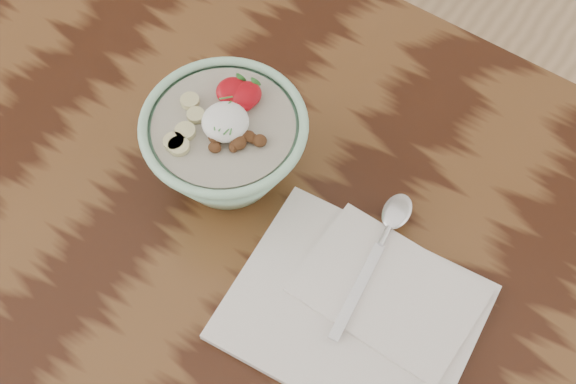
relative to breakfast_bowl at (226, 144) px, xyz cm
name	(u,v)px	position (x,y,z in cm)	size (l,w,h in cm)	color
table	(159,237)	(-5.66, -8.72, -15.73)	(160.00, 90.00, 75.00)	black
breakfast_bowl	(226,144)	(0.00, 0.00, 0.00)	(18.95, 18.95, 12.67)	#A1D9B4
napkin	(361,308)	(22.46, -6.13, -5.76)	(28.09, 23.51, 1.62)	white
spoon	(387,230)	(20.26, 3.02, -4.39)	(4.76, 19.88, 1.04)	silver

